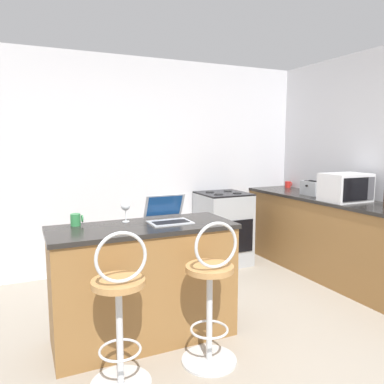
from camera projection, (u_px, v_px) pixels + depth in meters
The scene contains 13 objects.
ground_plane at pixel (219, 372), 2.58m from camera, with size 20.00×20.00×0.00m, color gray.
wall_back at pixel (126, 165), 4.60m from camera, with size 12.00×0.06×2.60m.
breakfast_bar at pixel (144, 282), 2.98m from camera, with size 1.44×0.59×0.93m.
counter_right at pixel (342, 241), 4.24m from camera, with size 0.63×2.92×0.93m.
bar_stool_near at pixel (120, 314), 2.36m from camera, with size 0.40×0.40×1.05m.
bar_stool_far at pixel (211, 296), 2.63m from camera, with size 0.40×0.40×1.05m.
laptop at pixel (168, 215), 3.05m from camera, with size 0.33×0.30×0.22m.
microwave at pixel (346, 187), 4.10m from camera, with size 0.49×0.36×0.31m.
toaster at pixel (312, 188), 4.59m from camera, with size 0.19×0.27×0.18m.
stove_range at pixel (223, 228), 4.87m from camera, with size 0.60×0.61×0.94m.
wine_glass_short at pixel (126, 207), 3.03m from camera, with size 0.08×0.08×0.17m.
mug_red at pixel (288, 184), 5.38m from camera, with size 0.10×0.08×0.09m.
mug_green at pixel (76, 220), 2.90m from camera, with size 0.09×0.08×0.09m.
Camera 1 is at (-1.17, -2.10, 1.57)m, focal length 35.00 mm.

